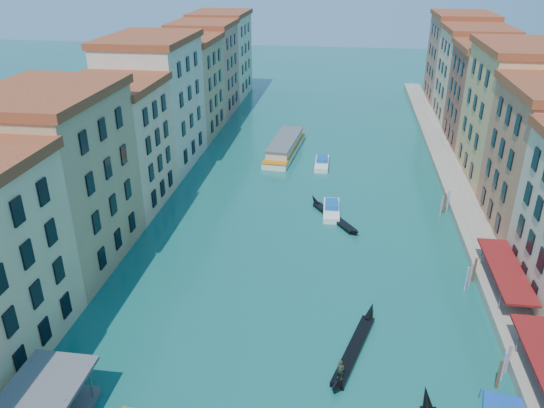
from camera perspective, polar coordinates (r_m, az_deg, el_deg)
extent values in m
cube|color=tan|center=(62.84, -22.02, 2.04)|extent=(12.00, 17.00, 19.00)
cube|color=brown|center=(59.92, -23.59, 10.84)|extent=(12.80, 17.40, 1.00)
cube|color=#E2B68B|center=(76.09, -16.40, 5.79)|extent=(12.00, 14.00, 16.50)
cube|color=brown|center=(73.78, -17.25, 12.19)|extent=(12.80, 14.40, 1.00)
cube|color=beige|center=(89.73, -12.52, 10.30)|extent=(12.00, 18.00, 20.00)
cube|color=brown|center=(87.70, -13.19, 16.93)|extent=(12.80, 18.40, 1.00)
cube|color=tan|center=(105.64, -9.34, 12.09)|extent=(12.00, 16.00, 17.50)
cube|color=brown|center=(103.96, -9.71, 17.05)|extent=(12.80, 16.40, 1.00)
cube|color=tan|center=(120.10, -7.20, 14.05)|extent=(12.00, 15.00, 18.50)
cube|color=brown|center=(118.60, -7.47, 18.67)|extent=(12.80, 15.40, 1.00)
cube|color=beige|center=(135.30, -5.44, 15.50)|extent=(12.00, 17.00, 19.00)
cube|color=brown|center=(133.97, -5.63, 19.72)|extent=(12.80, 17.40, 1.00)
cube|color=tan|center=(87.97, 24.65, 8.30)|extent=(12.00, 18.00, 20.00)
cube|color=brown|center=(85.89, 25.95, 14.97)|extent=(12.80, 18.40, 1.00)
cube|color=brown|center=(103.68, 22.24, 10.31)|extent=(12.00, 15.00, 17.50)
cube|color=brown|center=(101.96, 23.12, 15.31)|extent=(12.80, 15.40, 1.00)
cube|color=#D9B187|center=(118.30, 20.68, 12.49)|extent=(12.00, 16.00, 18.50)
cube|color=brown|center=(116.79, 21.43, 17.13)|extent=(12.80, 16.40, 1.00)
cube|color=#A9674F|center=(134.10, 19.36, 14.26)|extent=(12.00, 17.00, 19.50)
cube|color=brown|center=(132.75, 20.02, 18.58)|extent=(12.80, 17.40, 1.00)
cube|color=gray|center=(83.52, 19.26, 1.40)|extent=(4.00, 140.00, 1.00)
cylinder|color=#5C5C5F|center=(52.16, 24.83, -13.78)|extent=(0.12, 0.12, 3.00)
cube|color=maroon|center=(59.94, 23.88, -6.45)|extent=(3.20, 12.60, 0.25)
cylinder|color=#5C5C5F|center=(56.93, 23.25, -9.90)|extent=(0.12, 0.12, 3.00)
cylinder|color=#5C5C5F|center=(63.78, 21.55, -5.60)|extent=(0.12, 0.12, 3.00)
cylinder|color=brown|center=(48.97, 23.20, -16.60)|extent=(0.24, 0.24, 3.20)
cylinder|color=brown|center=(49.86, 23.62, -15.83)|extent=(0.24, 0.24, 3.20)
cylinder|color=brown|center=(50.77, 24.03, -15.09)|extent=(0.24, 0.24, 3.20)
cylinder|color=brown|center=(59.84, 20.17, -7.73)|extent=(0.24, 0.24, 3.20)
cylinder|color=brown|center=(60.80, 20.56, -7.24)|extent=(0.24, 0.24, 3.20)
cylinder|color=brown|center=(61.77, 20.93, -6.76)|extent=(0.24, 0.24, 3.20)
cylinder|color=brown|center=(75.35, 17.74, -0.32)|extent=(0.24, 0.24, 3.20)
cylinder|color=brown|center=(76.35, 18.08, -0.02)|extent=(0.24, 0.24, 3.20)
cylinder|color=brown|center=(77.36, 18.41, 0.26)|extent=(0.24, 0.24, 3.20)
cube|color=white|center=(95.49, 1.40, 5.86)|extent=(5.73, 18.49, 1.09)
cube|color=beige|center=(95.10, 1.41, 6.53)|extent=(4.95, 14.83, 1.46)
cube|color=#5C5C5F|center=(94.82, 1.42, 7.02)|extent=(5.26, 15.31, 0.23)
cube|color=orange|center=(95.32, 1.41, 6.14)|extent=(5.78, 18.50, 0.23)
cube|color=black|center=(49.81, 8.80, -15.25)|extent=(3.96, 9.81, 0.49)
cone|color=black|center=(53.76, 10.53, -11.35)|extent=(1.57, 2.39, 1.84)
cone|color=black|center=(45.67, 6.75, -19.12)|extent=(1.46, 2.03, 1.62)
imported|color=#262E1D|center=(46.02, 7.35, -17.31)|extent=(0.79, 0.63, 1.89)
cone|color=black|center=(46.06, 16.31, -19.50)|extent=(1.19, 2.34, 1.90)
cube|color=black|center=(71.82, 6.68, -1.45)|extent=(6.20, 8.49, 0.47)
cone|color=black|center=(75.65, 4.61, 0.43)|extent=(1.95, 2.28, 1.76)
cone|color=black|center=(67.85, 9.03, -3.02)|extent=(1.75, 1.97, 1.55)
cube|color=white|center=(73.36, 6.40, -0.69)|extent=(2.42, 6.95, 0.79)
cube|color=#13539F|center=(73.51, 6.43, -0.04)|extent=(1.88, 3.01, 0.69)
cube|color=white|center=(89.75, 5.38, 4.34)|extent=(2.25, 6.97, 0.79)
cube|color=#13539F|center=(89.97, 5.42, 4.87)|extent=(1.81, 2.99, 0.69)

